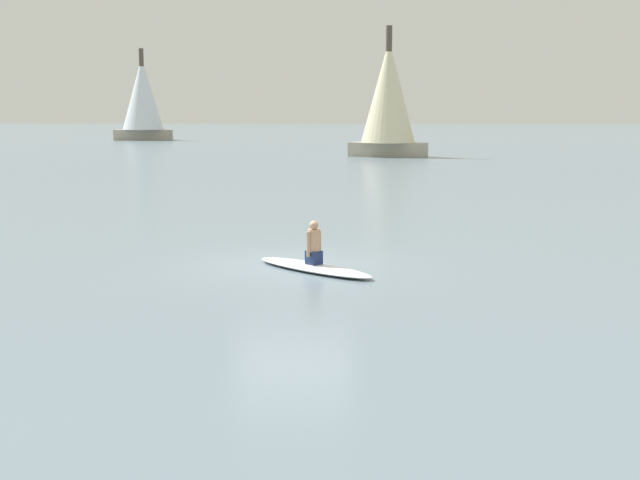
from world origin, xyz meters
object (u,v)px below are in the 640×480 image
object	(u,v)px
sailboat_near_right	(142,97)
sailboat_near_left	(388,96)
person_paddler	(314,245)
surfboard	(314,267)

from	to	relation	value
sailboat_near_right	sailboat_near_left	world-z (taller)	sailboat_near_right
person_paddler	sailboat_near_left	size ratio (longest dim) A/B	0.10
sailboat_near_left	sailboat_near_right	bearing A→B (deg)	147.51
sailboat_near_left	surfboard	bearing A→B (deg)	-73.81
surfboard	sailboat_near_left	size ratio (longest dim) A/B	0.35
surfboard	sailboat_near_right	xyz separation A→B (m)	(-79.62, -21.33, 4.62)
person_paddler	sailboat_near_right	size ratio (longest dim) A/B	0.09
surfboard	sailboat_near_left	world-z (taller)	sailboat_near_left
sailboat_near_right	sailboat_near_left	size ratio (longest dim) A/B	1.09
sailboat_near_right	surfboard	bearing A→B (deg)	96.17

